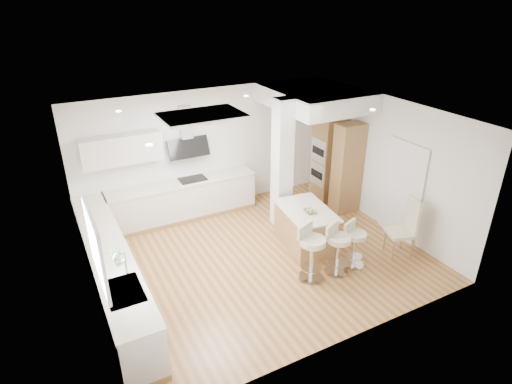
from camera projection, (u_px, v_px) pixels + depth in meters
ground at (259, 257)px, 8.31m from camera, size 6.00×6.00×0.00m
ceiling at (259, 257)px, 8.31m from camera, size 6.00×5.00×0.02m
wall_back at (207, 150)px, 9.70m from camera, size 6.00×0.04×2.80m
wall_left at (85, 233)px, 6.44m from camera, size 0.04×5.00×2.80m
wall_right at (385, 164)px, 8.98m from camera, size 0.04×5.00×2.80m
skylight at (202, 116)px, 7.26m from camera, size 4.10×2.10×0.06m
window_left at (95, 244)px, 5.62m from camera, size 0.06×1.28×1.07m
doorway_right at (402, 192)px, 8.66m from camera, size 0.05×1.00×2.10m
counter_left at (111, 270)px, 7.16m from camera, size 0.63×4.50×1.35m
counter_back at (175, 191)px, 9.40m from camera, size 3.62×0.63×2.50m
pillar at (282, 165)px, 8.91m from camera, size 0.35×0.35×2.80m
soffit at (315, 98)px, 9.19m from camera, size 1.78×2.20×0.40m
oven_column at (335, 163)px, 9.97m from camera, size 0.63×1.21×2.10m
peninsula at (305, 227)px, 8.54m from camera, size 1.05×1.44×0.88m
bar_stool_a at (311, 250)px, 7.46m from camera, size 0.62×0.62×1.06m
bar_stool_b at (337, 247)px, 7.65m from camera, size 0.57×0.57×0.97m
bar_stool_c at (354, 242)px, 7.88m from camera, size 0.52×0.52×0.90m
dining_chair at (406, 225)px, 8.15m from camera, size 0.59×0.59×1.20m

